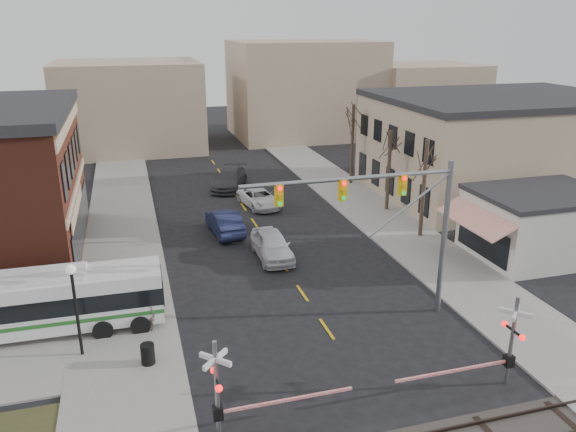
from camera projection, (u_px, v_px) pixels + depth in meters
The scene contains 20 objects.
ground at pixel (342, 351), 25.60m from camera, with size 160.00×160.00×0.00m, color black.
sidewalk_west at pixel (122, 225), 41.27m from camera, with size 5.00×60.00×0.12m, color gray.
sidewalk_east at pixel (361, 204), 46.23m from camera, with size 5.00×60.00×0.12m, color gray.
tan_building at pixel (498, 145), 48.12m from camera, with size 20.30×15.30×8.50m.
awning_shop at pixel (539, 224), 35.42m from camera, with size 9.74×6.20×4.30m.
tree_east_a at pixel (424, 189), 38.10m from camera, with size 0.28×0.28×6.75m.
tree_east_b at pixel (389, 170), 43.70m from camera, with size 0.28×0.28×6.30m.
tree_east_c at pixel (352, 144), 50.87m from camera, with size 0.28×0.28×7.20m.
transit_bus at pixel (38, 303), 26.42m from camera, with size 11.53×2.69×2.96m.
traffic_signal_mast at pixel (394, 210), 26.56m from camera, with size 10.43×0.30×8.00m.
rr_crossing_west at pixel (229, 390), 19.71m from camera, with size 5.60×1.36×4.00m.
rr_crossing_east at pixel (502, 344), 22.54m from camera, with size 5.60×1.36×4.00m.
street_lamp at pixel (74, 291), 24.13m from camera, with size 0.44×0.44×4.38m.
trash_bin at pixel (148, 354), 24.33m from camera, with size 0.60×0.60×0.93m, color black.
car_a at pixel (272, 245), 35.49m from camera, with size 2.03×5.04×1.72m, color silver.
car_b at pixel (224, 222), 39.67m from camera, with size 1.78×5.09×1.68m, color #1B2145.
car_c at pixel (259, 198), 45.50m from camera, with size 2.31×5.01×1.39m, color silver.
car_d at pixel (229, 179), 50.45m from camera, with size 2.37×5.83×1.69m, color #3E3D42.
pedestrian_near at pixel (151, 313), 26.96m from camera, with size 0.62×0.41×1.71m, color #5D4E4A.
pedestrian_far at pixel (106, 294), 28.88m from camera, with size 0.81×0.63×1.66m, color #333B5A.
Camera 1 is at (-8.48, -20.64, 14.20)m, focal length 35.00 mm.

